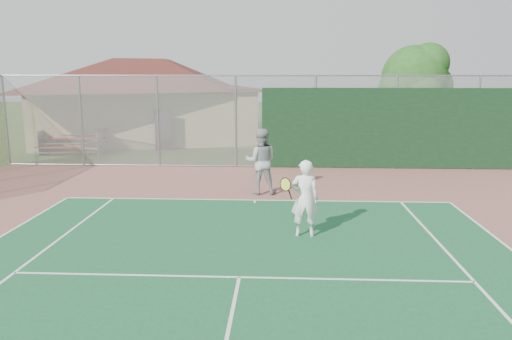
{
  "coord_description": "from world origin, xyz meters",
  "views": [
    {
      "loc": [
        0.71,
        -1.92,
        3.6
      ],
      "look_at": [
        0.12,
        9.99,
        1.27
      ],
      "focal_mm": 35.0,
      "sensor_mm": 36.0,
      "label": 1
    }
  ],
  "objects_px": {
    "clubhouse": "(145,92)",
    "tree": "(416,80)",
    "bleachers": "(72,141)",
    "player_grey_back": "(261,162)",
    "player_white_front": "(304,199)"
  },
  "relations": [
    {
      "from": "player_white_front",
      "to": "bleachers",
      "type": "bearing_deg",
      "value": -47.84
    },
    {
      "from": "player_white_front",
      "to": "player_grey_back",
      "type": "relative_size",
      "value": 0.88
    },
    {
      "from": "clubhouse",
      "to": "tree",
      "type": "bearing_deg",
      "value": -27.85
    },
    {
      "from": "bleachers",
      "to": "player_white_front",
      "type": "relative_size",
      "value": 1.72
    },
    {
      "from": "bleachers",
      "to": "tree",
      "type": "distance_m",
      "value": 16.02
    },
    {
      "from": "clubhouse",
      "to": "tree",
      "type": "height_order",
      "value": "clubhouse"
    },
    {
      "from": "clubhouse",
      "to": "player_grey_back",
      "type": "bearing_deg",
      "value": -76.66
    },
    {
      "from": "clubhouse",
      "to": "tree",
      "type": "distance_m",
      "value": 13.86
    },
    {
      "from": "player_white_front",
      "to": "player_grey_back",
      "type": "distance_m",
      "value": 4.11
    },
    {
      "from": "bleachers",
      "to": "player_grey_back",
      "type": "xyz_separation_m",
      "value": [
        8.87,
        -7.39,
        0.42
      ]
    },
    {
      "from": "clubhouse",
      "to": "player_grey_back",
      "type": "relative_size",
      "value": 6.91
    },
    {
      "from": "bleachers",
      "to": "player_white_front",
      "type": "height_order",
      "value": "player_white_front"
    },
    {
      "from": "bleachers",
      "to": "tree",
      "type": "height_order",
      "value": "tree"
    },
    {
      "from": "player_grey_back",
      "to": "player_white_front",
      "type": "bearing_deg",
      "value": 104.4
    },
    {
      "from": "tree",
      "to": "player_grey_back",
      "type": "xyz_separation_m",
      "value": [
        -6.82,
        -9.16,
        -2.28
      ]
    }
  ]
}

